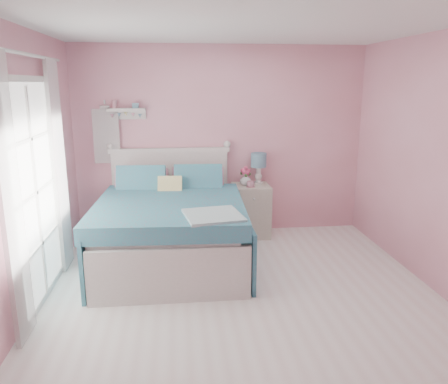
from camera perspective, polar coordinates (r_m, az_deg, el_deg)
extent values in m
plane|color=white|center=(4.37, 2.78, -14.57)|extent=(4.50, 4.50, 0.00)
plane|color=#D28593|center=(6.12, -0.37, 6.61)|extent=(4.00, 0.00, 4.00)
plane|color=#D28593|center=(1.84, 14.51, -11.97)|extent=(4.00, 0.00, 4.00)
plane|color=#D28593|center=(4.11, -25.73, 1.52)|extent=(0.00, 4.50, 4.50)
plane|color=white|center=(3.87, 3.27, 21.57)|extent=(4.50, 4.50, 0.00)
cube|color=silver|center=(5.29, -6.94, -6.76)|extent=(1.64, 2.11, 0.45)
cube|color=silver|center=(5.19, -7.03, -3.63)|extent=(1.58, 2.05, 0.16)
cube|color=silver|center=(6.17, -6.95, -0.22)|extent=(1.58, 0.07, 1.17)
cube|color=silver|center=(6.04, -7.12, 5.43)|extent=(1.64, 0.09, 0.06)
cube|color=silver|center=(4.33, -7.07, -10.83)|extent=(1.58, 0.06, 0.56)
cube|color=teal|center=(5.00, -7.11, -2.29)|extent=(1.75, 1.86, 0.18)
cube|color=pink|center=(5.82, -10.65, 1.03)|extent=(0.69, 0.31, 0.43)
cube|color=pink|center=(5.81, -3.43, 1.22)|extent=(0.69, 0.31, 0.43)
cube|color=#CCBC59|center=(5.53, -7.07, 0.48)|extent=(0.31, 0.23, 0.31)
cube|color=beige|center=(6.11, 3.51, -2.42)|extent=(0.50, 0.47, 0.73)
cube|color=silver|center=(5.84, 3.91, -0.84)|extent=(0.44, 0.02, 0.16)
sphere|color=white|center=(5.81, 3.95, -0.90)|extent=(0.03, 0.03, 0.03)
cylinder|color=white|center=(6.14, 4.49, 1.24)|extent=(0.14, 0.14, 0.02)
cylinder|color=white|center=(6.11, 4.51, 2.30)|extent=(0.07, 0.07, 0.23)
cylinder|color=#6693AA|center=(6.07, 4.55, 4.18)|extent=(0.21, 0.21, 0.19)
imported|color=silver|center=(6.00, 2.83, 1.65)|extent=(0.17, 0.17, 0.16)
imported|color=pink|center=(5.90, 3.50, 1.04)|extent=(0.12, 0.12, 0.08)
sphere|color=#DB4A77|center=(5.96, 2.85, 3.11)|extent=(0.06, 0.06, 0.06)
sphere|color=#DB4A77|center=(6.00, 3.19, 2.77)|extent=(0.06, 0.06, 0.06)
sphere|color=#DB4A77|center=(5.97, 2.45, 2.84)|extent=(0.06, 0.06, 0.06)
sphere|color=#DB4A77|center=(5.95, 3.08, 2.49)|extent=(0.06, 0.06, 0.06)
sphere|color=#DB4A77|center=(5.95, 2.59, 2.59)|extent=(0.06, 0.06, 0.06)
cube|color=silver|center=(6.00, -12.63, 10.45)|extent=(0.50, 0.14, 0.04)
cube|color=silver|center=(6.07, -12.54, 9.82)|extent=(0.50, 0.03, 0.12)
cylinder|color=#D18C99|center=(6.02, -14.11, 11.04)|extent=(0.06, 0.06, 0.10)
cube|color=#6693AA|center=(5.99, -11.50, 10.98)|extent=(0.08, 0.06, 0.07)
cube|color=white|center=(6.08, -15.11, 7.03)|extent=(0.34, 0.03, 0.72)
cube|color=silver|center=(4.40, -24.81, 13.29)|extent=(0.04, 1.32, 0.06)
cube|color=silver|center=(4.86, -22.23, -12.19)|extent=(0.04, 1.32, 0.06)
cube|color=silver|center=(3.94, -26.01, -2.74)|extent=(0.04, 0.06, 2.10)
cube|color=silver|center=(5.11, -21.41, 1.30)|extent=(0.04, 0.06, 2.10)
cube|color=white|center=(4.51, -23.45, -0.09)|extent=(0.02, 1.20, 2.04)
cube|color=white|center=(3.79, -26.07, -1.33)|extent=(0.04, 0.40, 2.32)
cube|color=white|center=(5.18, -20.69, 2.99)|extent=(0.04, 0.40, 2.32)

